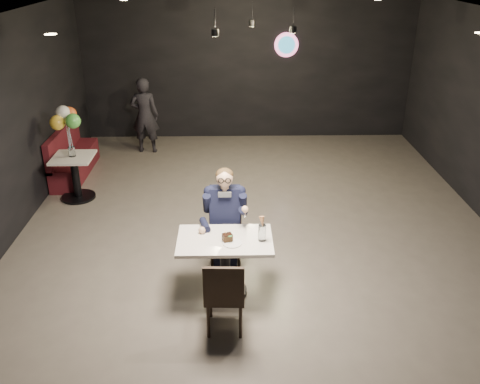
{
  "coord_description": "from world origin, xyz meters",
  "views": [
    {
      "loc": [
        -0.39,
        -6.36,
        3.75
      ],
      "look_at": [
        -0.27,
        -0.7,
        1.06
      ],
      "focal_mm": 38.0,
      "sensor_mm": 36.0,
      "label": 1
    }
  ],
  "objects_px": {
    "seated_man": "(225,219)",
    "passerby": "(145,115)",
    "main_table": "(225,266)",
    "side_table": "(76,176)",
    "chair_far": "(225,237)",
    "sundae_glass": "(262,233)",
    "balloon_vase": "(72,152)",
    "booth_bench": "(74,152)",
    "chair_near": "(225,292)"
  },
  "relations": [
    {
      "from": "side_table",
      "to": "passerby",
      "type": "relative_size",
      "value": 0.52
    },
    {
      "from": "chair_near",
      "to": "seated_man",
      "type": "distance_m",
      "value": 1.21
    },
    {
      "from": "side_table",
      "to": "booth_bench",
      "type": "bearing_deg",
      "value": 106.7
    },
    {
      "from": "booth_bench",
      "to": "sundae_glass",
      "type": "bearing_deg",
      "value": -49.1
    },
    {
      "from": "chair_far",
      "to": "sundae_glass",
      "type": "xyz_separation_m",
      "value": [
        0.43,
        -0.59,
        0.39
      ]
    },
    {
      "from": "sundae_glass",
      "to": "booth_bench",
      "type": "height_order",
      "value": "sundae_glass"
    },
    {
      "from": "chair_far",
      "to": "sundae_glass",
      "type": "relative_size",
      "value": 4.63
    },
    {
      "from": "seated_man",
      "to": "booth_bench",
      "type": "relative_size",
      "value": 0.81
    },
    {
      "from": "seated_man",
      "to": "side_table",
      "type": "bearing_deg",
      "value": 139.52
    },
    {
      "from": "sundae_glass",
      "to": "passerby",
      "type": "height_order",
      "value": "passerby"
    },
    {
      "from": "main_table",
      "to": "chair_near",
      "type": "xyz_separation_m",
      "value": [
        0.0,
        -0.63,
        0.09
      ]
    },
    {
      "from": "passerby",
      "to": "main_table",
      "type": "bearing_deg",
      "value": 112.1
    },
    {
      "from": "chair_near",
      "to": "seated_man",
      "type": "bearing_deg",
      "value": 92.0
    },
    {
      "from": "chair_far",
      "to": "sundae_glass",
      "type": "distance_m",
      "value": 0.83
    },
    {
      "from": "balloon_vase",
      "to": "seated_man",
      "type": "bearing_deg",
      "value": -40.48
    },
    {
      "from": "chair_far",
      "to": "seated_man",
      "type": "height_order",
      "value": "seated_man"
    },
    {
      "from": "seated_man",
      "to": "passerby",
      "type": "xyz_separation_m",
      "value": [
        -1.64,
        4.32,
        0.05
      ]
    },
    {
      "from": "seated_man",
      "to": "sundae_glass",
      "type": "bearing_deg",
      "value": -54.01
    },
    {
      "from": "seated_man",
      "to": "passerby",
      "type": "height_order",
      "value": "passerby"
    },
    {
      "from": "booth_bench",
      "to": "side_table",
      "type": "height_order",
      "value": "booth_bench"
    },
    {
      "from": "side_table",
      "to": "passerby",
      "type": "height_order",
      "value": "passerby"
    },
    {
      "from": "main_table",
      "to": "side_table",
      "type": "height_order",
      "value": "side_table"
    },
    {
      "from": "main_table",
      "to": "side_table",
      "type": "relative_size",
      "value": 1.37
    },
    {
      "from": "balloon_vase",
      "to": "booth_bench",
      "type": "bearing_deg",
      "value": 106.7
    },
    {
      "from": "main_table",
      "to": "balloon_vase",
      "type": "bearing_deg",
      "value": 132.94
    },
    {
      "from": "booth_bench",
      "to": "chair_far",
      "type": "bearing_deg",
      "value": -48.25
    },
    {
      "from": "sundae_glass",
      "to": "chair_near",
      "type": "bearing_deg",
      "value": -126.01
    },
    {
      "from": "side_table",
      "to": "seated_man",
      "type": "bearing_deg",
      "value": -40.48
    },
    {
      "from": "balloon_vase",
      "to": "main_table",
      "type": "bearing_deg",
      "value": -47.06
    },
    {
      "from": "passerby",
      "to": "chair_far",
      "type": "bearing_deg",
      "value": 114.28
    },
    {
      "from": "seated_man",
      "to": "booth_bench",
      "type": "xyz_separation_m",
      "value": [
        -2.79,
        3.12,
        -0.27
      ]
    },
    {
      "from": "passerby",
      "to": "balloon_vase",
      "type": "bearing_deg",
      "value": 72.46
    },
    {
      "from": "main_table",
      "to": "seated_man",
      "type": "relative_size",
      "value": 0.76
    },
    {
      "from": "booth_bench",
      "to": "side_table",
      "type": "xyz_separation_m",
      "value": [
        0.3,
        -1.0,
        -0.04
      ]
    },
    {
      "from": "main_table",
      "to": "balloon_vase",
      "type": "height_order",
      "value": "balloon_vase"
    },
    {
      "from": "side_table",
      "to": "balloon_vase",
      "type": "relative_size",
      "value": 4.96
    },
    {
      "from": "seated_man",
      "to": "booth_bench",
      "type": "distance_m",
      "value": 4.2
    },
    {
      "from": "sundae_glass",
      "to": "seated_man",
      "type": "bearing_deg",
      "value": 125.99
    },
    {
      "from": "booth_bench",
      "to": "balloon_vase",
      "type": "distance_m",
      "value": 1.11
    },
    {
      "from": "chair_near",
      "to": "booth_bench",
      "type": "relative_size",
      "value": 0.52
    },
    {
      "from": "side_table",
      "to": "chair_far",
      "type": "bearing_deg",
      "value": -40.48
    },
    {
      "from": "chair_near",
      "to": "side_table",
      "type": "bearing_deg",
      "value": 129.0
    },
    {
      "from": "chair_far",
      "to": "main_table",
      "type": "bearing_deg",
      "value": -90.0
    },
    {
      "from": "chair_far",
      "to": "balloon_vase",
      "type": "distance_m",
      "value": 3.29
    },
    {
      "from": "seated_man",
      "to": "side_table",
      "type": "xyz_separation_m",
      "value": [
        -2.49,
        2.12,
        -0.32
      ]
    },
    {
      "from": "seated_man",
      "to": "side_table",
      "type": "relative_size",
      "value": 1.79
    },
    {
      "from": "seated_man",
      "to": "passerby",
      "type": "bearing_deg",
      "value": 110.83
    },
    {
      "from": "sundae_glass",
      "to": "balloon_vase",
      "type": "bearing_deg",
      "value": 137.07
    },
    {
      "from": "chair_near",
      "to": "balloon_vase",
      "type": "relative_size",
      "value": 5.69
    },
    {
      "from": "chair_far",
      "to": "booth_bench",
      "type": "distance_m",
      "value": 4.19
    }
  ]
}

